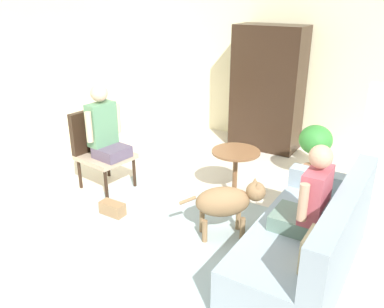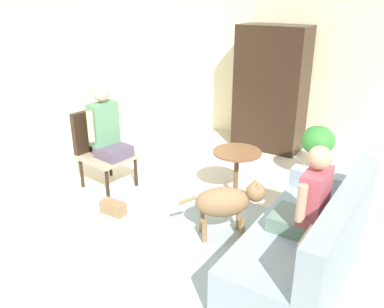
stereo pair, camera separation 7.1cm
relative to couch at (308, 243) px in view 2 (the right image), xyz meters
The scene contains 14 objects.
ground_plane 1.23m from the couch, behind, with size 7.57×7.57×0.00m, color beige.
back_wall 3.64m from the couch, 109.98° to the left, with size 6.89×0.12×2.85m, color beige.
left_wall 4.54m from the couch, behind, with size 0.12×6.91×2.85m, color beige.
area_rug 1.22m from the couch, behind, with size 3.04×2.02×0.01m, color #9EB2B7.
couch is the anchor object (origin of this frame).
armchair 2.93m from the couch, behind, with size 0.69×0.65×1.01m.
person_on_couch 0.45m from the couch, 149.95° to the right, with size 0.45×0.54×0.82m.
person_on_armchair 2.81m from the couch, behind, with size 0.48×0.53×0.91m.
round_end_table 1.55m from the couch, 141.34° to the left, with size 0.59×0.59×0.63m.
dog 0.92m from the couch, behind, with size 0.74×0.62×0.63m.
potted_plant 2.02m from the couch, 104.72° to the left, with size 0.44×0.44×0.79m.
column_lamp 1.87m from the couch, 85.26° to the left, with size 0.20×0.20×1.45m.
armoire_cabinet 3.32m from the couch, 118.84° to the left, with size 1.08×0.56×1.96m, color black.
handbag 2.25m from the couch, behind, with size 0.30×0.14×0.15m, color #99724C.
Camera 2 is at (1.93, -3.17, 2.42)m, focal length 37.49 mm.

